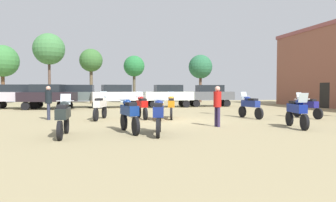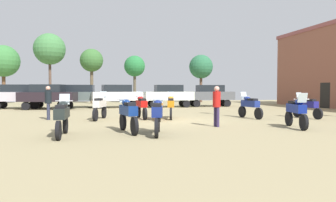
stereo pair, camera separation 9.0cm
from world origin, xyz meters
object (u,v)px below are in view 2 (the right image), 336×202
(motorcycle_2, at_px, (157,114))
(tree_1, at_px, (3,61))
(motorcycle_5, at_px, (307,106))
(tree_6, at_px, (201,67))
(motorcycle_3, at_px, (62,116))
(motorcycle_7, at_px, (100,106))
(car_4, at_px, (169,94))
(tree_4, at_px, (135,67))
(car_5, at_px, (117,94))
(tree_5, at_px, (50,49))
(motorcycle_11, at_px, (159,107))
(motorcycle_9, at_px, (141,106))
(motorcycle_6, at_px, (128,113))
(person_2, at_px, (217,99))
(car_3, at_px, (210,94))
(car_6, at_px, (80,94))
(tree_3, at_px, (92,61))
(car_1, at_px, (19,95))
(car_2, at_px, (48,95))
(motorcycle_8, at_px, (296,111))
(motorcycle_10, at_px, (250,105))
(person_3, at_px, (48,100))
(motorcycle_4, at_px, (171,105))

(motorcycle_2, xyz_separation_m, tree_1, (-12.43, 25.79, 3.89))
(motorcycle_5, bearing_deg, tree_6, 79.90)
(motorcycle_3, xyz_separation_m, motorcycle_7, (1.24, 5.77, 0.02))
(motorcycle_2, relative_size, car_4, 0.49)
(tree_4, height_order, tree_6, tree_6)
(car_5, bearing_deg, tree_5, 29.20)
(motorcycle_11, distance_m, car_5, 11.45)
(motorcycle_9, bearing_deg, motorcycle_6, -108.82)
(person_2, bearing_deg, car_4, 168.26)
(motorcycle_5, xyz_separation_m, tree_5, (-16.89, 20.62, 5.25))
(car_3, bearing_deg, car_5, 94.43)
(car_6, xyz_separation_m, tree_5, (-3.68, 7.75, 4.79))
(car_3, xyz_separation_m, person_2, (-2.60, -8.61, -0.21))
(motorcycle_9, height_order, tree_3, tree_3)
(car_1, xyz_separation_m, car_2, (2.55, -1.50, 0.00))
(motorcycle_3, distance_m, motorcycle_11, 6.47)
(motorcycle_11, relative_size, tree_5, 0.27)
(motorcycle_8, xyz_separation_m, tree_5, (-13.60, 24.46, 5.22))
(motorcycle_10, xyz_separation_m, tree_4, (-4.44, 20.00, 3.49))
(person_3, bearing_deg, car_1, 22.48)
(car_3, xyz_separation_m, car_4, (-4.08, -0.52, 0.00))
(car_5, distance_m, tree_4, 9.55)
(person_3, xyz_separation_m, tree_6, (14.67, 18.93, 3.25))
(motorcycle_4, xyz_separation_m, car_1, (-10.54, 10.91, 0.44))
(motorcycle_7, relative_size, car_1, 0.52)
(car_3, relative_size, person_3, 2.42)
(car_1, height_order, tree_3, tree_3)
(motorcycle_4, relative_size, car_5, 0.49)
(car_3, bearing_deg, tree_4, 38.95)
(motorcycle_9, relative_size, car_4, 0.50)
(tree_6, bearing_deg, motorcycle_11, -113.67)
(car_6, bearing_deg, motorcycle_9, -155.50)
(motorcycle_11, bearing_deg, car_2, 134.33)
(motorcycle_9, distance_m, motorcycle_11, 1.29)
(tree_1, bearing_deg, car_5, -38.67)
(tree_4, bearing_deg, tree_6, 2.19)
(motorcycle_3, distance_m, motorcycle_10, 10.67)
(tree_1, bearing_deg, motorcycle_4, -54.46)
(motorcycle_3, distance_m, motorcycle_5, 13.34)
(car_4, bearing_deg, car_6, 81.23)
(motorcycle_7, bearing_deg, car_4, 75.30)
(person_2, bearing_deg, car_6, -157.32)
(car_2, xyz_separation_m, car_6, (2.33, 2.07, 0.00))
(motorcycle_4, bearing_deg, motorcycle_3, -120.04)
(motorcycle_8, xyz_separation_m, car_2, (-12.25, 14.65, 0.44))
(car_1, relative_size, person_2, 2.65)
(motorcycle_5, distance_m, motorcycle_8, 5.06)
(motorcycle_4, height_order, motorcycle_11, motorcycle_4)
(car_6, bearing_deg, car_4, -93.94)
(car_3, distance_m, car_5, 8.67)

